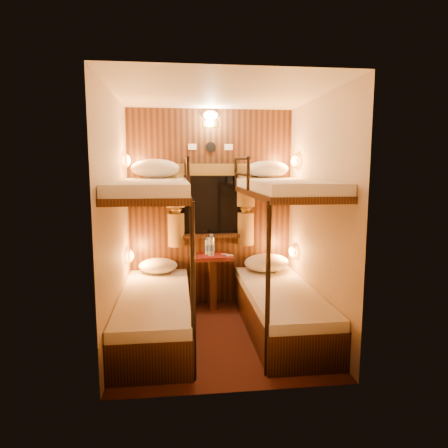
{
  "coord_description": "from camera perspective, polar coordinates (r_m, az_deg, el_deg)",
  "views": [
    {
      "loc": [
        -0.41,
        -3.86,
        1.71
      ],
      "look_at": [
        0.06,
        0.15,
        1.13
      ],
      "focal_mm": 32.0,
      "sensor_mm": 36.0,
      "label": 1
    }
  ],
  "objects": [
    {
      "name": "pillow_lower_left",
      "position": [
        4.84,
        -9.39,
        -5.9
      ],
      "size": [
        0.46,
        0.33,
        0.18
      ],
      "primitive_type": "ellipsoid",
      "color": "white",
      "rests_on": "bunk_left"
    },
    {
      "name": "floor",
      "position": [
        4.25,
        -0.6,
        -15.61
      ],
      "size": [
        2.1,
        2.1,
        0.0
      ],
      "primitive_type": "plane",
      "color": "#37190F",
      "rests_on": "ground"
    },
    {
      "name": "reading_lamps",
      "position": [
        4.61,
        -1.56,
        2.28
      ],
      "size": [
        2.0,
        0.2,
        1.25
      ],
      "color": "orange",
      "rests_on": "wall_left"
    },
    {
      "name": "pillow_upper_right",
      "position": [
        4.77,
        6.21,
        7.8
      ],
      "size": [
        0.5,
        0.36,
        0.2
      ],
      "primitive_type": "ellipsoid",
      "color": "white",
      "rests_on": "bunk_right"
    },
    {
      "name": "bunk_right",
      "position": [
        4.23,
        8.12,
        -7.73
      ],
      "size": [
        0.72,
        1.9,
        1.82
      ],
      "color": "black",
      "rests_on": "floor"
    },
    {
      "name": "back_fixtures",
      "position": [
        4.91,
        -1.93,
        14.41
      ],
      "size": [
        0.54,
        0.09,
        0.48
      ],
      "color": "black",
      "rests_on": "back_panel"
    },
    {
      "name": "pillow_lower_right",
      "position": [
        4.87,
        6.1,
        -5.52
      ],
      "size": [
        0.54,
        0.39,
        0.21
      ],
      "primitive_type": "ellipsoid",
      "color": "white",
      "rests_on": "bunk_right"
    },
    {
      "name": "bunk_left",
      "position": [
        4.1,
        -9.84,
        -8.28
      ],
      "size": [
        0.72,
        1.9,
        1.82
      ],
      "color": "black",
      "rests_on": "floor"
    },
    {
      "name": "ceiling",
      "position": [
        3.95,
        -0.66,
        18.21
      ],
      "size": [
        2.1,
        2.1,
        0.0
      ],
      "primitive_type": "plane",
      "rotation": [
        3.14,
        0.0,
        0.0
      ],
      "color": "silver",
      "rests_on": "wall_back"
    },
    {
      "name": "wall_right",
      "position": [
        4.14,
        13.25,
        0.86
      ],
      "size": [
        0.0,
        2.4,
        2.4
      ],
      "primitive_type": "plane",
      "rotation": [
        1.57,
        0.0,
        -1.57
      ],
      "color": "#C6B293",
      "rests_on": "floor"
    },
    {
      "name": "wall_front",
      "position": [
        2.89,
        1.59,
        -2.04
      ],
      "size": [
        2.4,
        0.0,
        2.4
      ],
      "primitive_type": "plane",
      "rotation": [
        -1.57,
        0.0,
        0.0
      ],
      "color": "#C6B293",
      "rests_on": "floor"
    },
    {
      "name": "sachet_a",
      "position": [
        4.84,
        0.82,
        -4.46
      ],
      "size": [
        0.1,
        0.08,
        0.01
      ],
      "primitive_type": "cube",
      "rotation": [
        0.0,
        0.0,
        0.24
      ],
      "color": "silver",
      "rests_on": "table"
    },
    {
      "name": "bottle_right",
      "position": [
        4.8,
        -1.82,
        -3.24
      ],
      "size": [
        0.08,
        0.08,
        0.26
      ],
      "rotation": [
        0.0,
        0.0,
        -0.08
      ],
      "color": "#99BFE5",
      "rests_on": "table"
    },
    {
      "name": "pillow_upper_left",
      "position": [
        4.59,
        -9.79,
        7.82
      ],
      "size": [
        0.54,
        0.39,
        0.21
      ],
      "primitive_type": "ellipsoid",
      "color": "white",
      "rests_on": "bunk_left"
    },
    {
      "name": "wall_left",
      "position": [
        3.94,
        -15.24,
        0.41
      ],
      "size": [
        0.0,
        2.4,
        2.4
      ],
      "primitive_type": "plane",
      "rotation": [
        1.57,
        0.0,
        1.57
      ],
      "color": "#C6B293",
      "rests_on": "floor"
    },
    {
      "name": "back_panel",
      "position": [
        4.94,
        -1.91,
        2.22
      ],
      "size": [
        2.0,
        0.03,
        2.4
      ],
      "primitive_type": "cube",
      "color": "black",
      "rests_on": "floor"
    },
    {
      "name": "curtains",
      "position": [
        4.87,
        -1.85,
        2.89
      ],
      "size": [
        1.1,
        0.22,
        1.0
      ],
      "color": "brown",
      "rests_on": "back_panel"
    },
    {
      "name": "window",
      "position": [
        4.91,
        -1.88,
        1.96
      ],
      "size": [
        1.0,
        0.12,
        0.79
      ],
      "color": "black",
      "rests_on": "back_panel"
    },
    {
      "name": "bottle_left",
      "position": [
        4.87,
        -2.4,
        -3.33
      ],
      "size": [
        0.06,
        0.06,
        0.21
      ],
      "rotation": [
        0.0,
        0.0,
        0.07
      ],
      "color": "#99BFE5",
      "rests_on": "table"
    },
    {
      "name": "table",
      "position": [
        4.91,
        -1.68,
        -7.17
      ],
      "size": [
        0.5,
        0.34,
        0.66
      ],
      "color": "#521F12",
      "rests_on": "floor"
    },
    {
      "name": "sachet_b",
      "position": [
        4.9,
        0.02,
        -4.31
      ],
      "size": [
        0.08,
        0.07,
        0.01
      ],
      "primitive_type": "cube",
      "rotation": [
        0.0,
        0.0,
        0.16
      ],
      "color": "silver",
      "rests_on": "table"
    },
    {
      "name": "wall_back",
      "position": [
        4.96,
        -1.92,
        2.24
      ],
      "size": [
        2.4,
        0.0,
        2.4
      ],
      "primitive_type": "plane",
      "rotation": [
        1.57,
        0.0,
        0.0
      ],
      "color": "#C6B293",
      "rests_on": "floor"
    }
  ]
}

